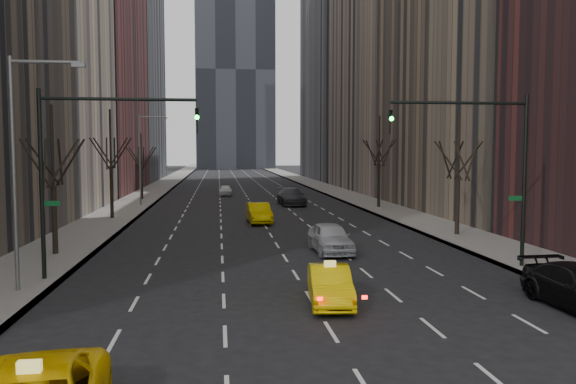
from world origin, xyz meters
name	(u,v)px	position (x,y,z in m)	size (l,w,h in m)	color
sidewalk_left	(157,189)	(-12.25, 70.00, 0.07)	(4.50, 320.00, 0.15)	slate
sidewalk_right	(324,187)	(12.25, 70.00, 0.07)	(4.50, 320.00, 0.15)	slate
bld_left_far	(80,27)	(-21.50, 66.00, 22.00)	(14.00, 28.00, 44.00)	brown
bld_left_deep	(118,18)	(-21.50, 96.00, 30.00)	(14.00, 30.00, 60.00)	slate
bld_right_far	(398,10)	(21.50, 64.00, 25.00)	(14.00, 28.00, 50.00)	tan
bld_right_deep	(347,29)	(21.50, 95.00, 29.00)	(14.00, 30.00, 58.00)	slate
tree_lw_b	(54,186)	(-12.00, 18.00, 3.72)	(3.36, 3.50, 7.82)	black
tree_lw_c	(111,170)	(-12.00, 34.00, 4.04)	(3.36, 3.50, 8.74)	black
tree_lw_d	(141,169)	(-12.00, 52.00, 3.56)	(3.36, 3.50, 7.36)	black
tree_rw_b	(458,179)	(12.00, 22.00, 3.72)	(3.36, 3.50, 7.82)	black
tree_rw_c	(379,167)	(12.00, 40.00, 4.04)	(3.36, 3.50, 8.74)	black
traffic_mast_left	(82,153)	(-9.11, 12.00, 5.49)	(6.69, 0.39, 8.00)	black
traffic_mast_right	(491,153)	(9.11, 12.00, 5.49)	(6.69, 0.39, 8.00)	black
streetlight_near	(23,150)	(-10.84, 10.00, 5.62)	(2.83, 0.22, 9.00)	slate
streetlight_far	(143,150)	(-10.84, 45.00, 5.62)	(2.83, 0.22, 9.00)	slate
taxi_sedan	(330,285)	(0.59, 7.16, 0.68)	(1.44, 4.14, 1.36)	yellow
silver_sedan_ahead	(330,238)	(2.65, 17.26, 0.82)	(1.94, 4.83, 1.64)	#AFB2B8
far_taxi	(259,213)	(-0.35, 30.37, 0.77)	(1.64, 4.70, 1.55)	#D6B504
far_suv_grey	(291,197)	(4.03, 44.37, 0.87)	(2.43, 5.97, 1.73)	#323238
far_car_white	(226,190)	(-2.55, 57.40, 0.67)	(1.57, 3.91, 1.33)	white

